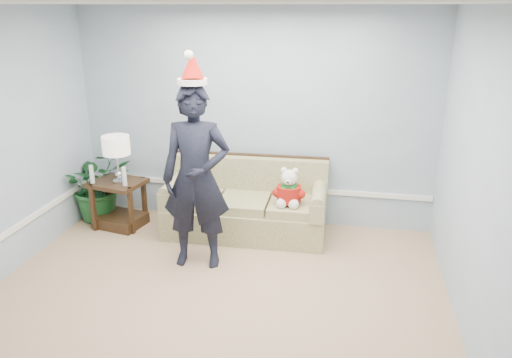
{
  "coord_description": "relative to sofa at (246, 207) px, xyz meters",
  "views": [
    {
      "loc": [
        1.21,
        -3.5,
        2.69
      ],
      "look_at": [
        0.22,
        1.55,
        0.89
      ],
      "focal_mm": 35.0,
      "sensor_mm": 36.0,
      "label": 1
    }
  ],
  "objects": [
    {
      "name": "table_lamp",
      "position": [
        -1.57,
        -0.19,
        0.73
      ],
      "size": [
        0.33,
        0.33,
        0.59
      ],
      "color": "silver",
      "rests_on": "side_table"
    },
    {
      "name": "candle_pair",
      "position": [
        -1.67,
        -0.27,
        0.39
      ],
      "size": [
        0.49,
        0.06,
        0.23
      ],
      "color": "silver",
      "rests_on": "side_table"
    },
    {
      "name": "wainscot_trim",
      "position": [
        -1.17,
        -0.91,
        0.12
      ],
      "size": [
        4.49,
        4.99,
        0.06
      ],
      "color": "white",
      "rests_on": "room_shell"
    },
    {
      "name": "teddy_bear",
      "position": [
        0.55,
        -0.21,
        0.32
      ],
      "size": [
        0.29,
        0.32,
        0.46
      ],
      "rotation": [
        0.0,
        0.0,
        0.01
      ],
      "color": "white",
      "rests_on": "sofa"
    },
    {
      "name": "man",
      "position": [
        -0.34,
        -0.89,
        0.66
      ],
      "size": [
        0.76,
        0.55,
        1.96
      ],
      "primitive_type": "imported",
      "rotation": [
        0.0,
        0.0,
        0.11
      ],
      "color": "black",
      "rests_on": "room_shell"
    },
    {
      "name": "room_shell",
      "position": [
        0.01,
        -2.09,
        1.02
      ],
      "size": [
        4.54,
        5.04,
        2.74
      ],
      "color": "tan",
      "rests_on": "ground"
    },
    {
      "name": "santa_hat",
      "position": [
        -0.34,
        -0.87,
        1.78
      ],
      "size": [
        0.35,
        0.38,
        0.35
      ],
      "rotation": [
        0.0,
        0.0,
        0.24
      ],
      "color": "white",
      "rests_on": "man"
    },
    {
      "name": "side_table",
      "position": [
        -1.62,
        -0.15,
        -0.09
      ],
      "size": [
        0.72,
        0.64,
        0.61
      ],
      "rotation": [
        0.0,
        0.0,
        -0.2
      ],
      "color": "#362413",
      "rests_on": "room_shell"
    },
    {
      "name": "sofa",
      "position": [
        0.0,
        0.0,
        0.0
      ],
      "size": [
        1.97,
        0.88,
        0.92
      ],
      "rotation": [
        0.0,
        0.0,
        0.02
      ],
      "color": "#5A632F",
      "rests_on": "room_shell"
    },
    {
      "name": "houseplant",
      "position": [
        -1.99,
        0.03,
        0.15
      ],
      "size": [
        1.13,
        1.12,
        0.95
      ],
      "primitive_type": "imported",
      "rotation": [
        0.0,
        0.0,
        0.77
      ],
      "color": "#1A5325",
      "rests_on": "room_shell"
    }
  ]
}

